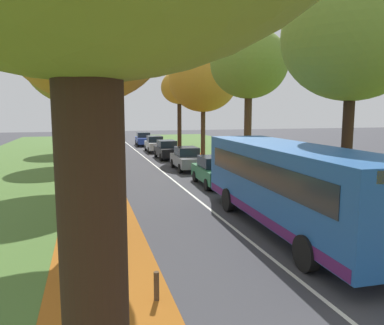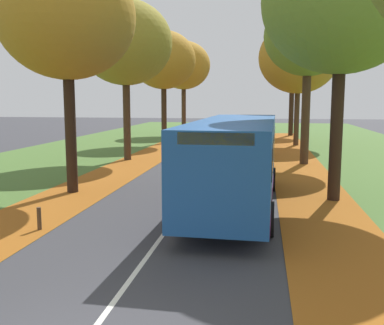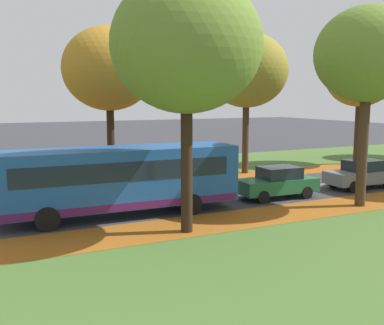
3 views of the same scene
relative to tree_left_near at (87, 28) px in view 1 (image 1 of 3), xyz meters
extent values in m
cube|color=#476B2D|center=(-4.40, 8.61, -6.74)|extent=(12.00, 90.00, 0.01)
cube|color=#9E5619|center=(0.20, 2.61, -6.73)|extent=(2.80, 60.00, 0.00)
cube|color=#476B2D|center=(14.00, 8.61, -6.74)|extent=(12.00, 90.00, 0.01)
cube|color=#9E5619|center=(9.40, 2.61, -6.73)|extent=(2.80, 60.00, 0.00)
cube|color=silver|center=(4.80, 8.61, -6.74)|extent=(0.12, 80.00, 0.01)
cylinder|color=black|center=(0.00, 0.00, -4.34)|extent=(0.43, 0.43, 4.80)
ellipsoid|color=#AD7A23|center=(0.00, 0.00, 0.03)|extent=(5.26, 5.26, 4.73)
cylinder|color=#422D1E|center=(-0.66, 9.56, -4.29)|extent=(0.44, 0.44, 4.90)
ellipsoid|color=olive|center=(-0.66, 9.56, 0.23)|extent=(5.54, 5.54, 4.98)
cylinder|color=#382619|center=(-0.63, 19.79, -4.31)|extent=(0.44, 0.44, 4.86)
ellipsoid|color=#AD7A23|center=(-0.63, 19.79, 0.08)|extent=(5.23, 5.23, 4.71)
cylinder|color=#422D1E|center=(-0.66, 29.38, -4.22)|extent=(0.45, 0.45, 5.05)
ellipsoid|color=#AD7A23|center=(-0.66, 29.38, 0.34)|extent=(5.43, 5.43, 4.89)
cylinder|color=black|center=(10.06, 0.15, -4.26)|extent=(0.45, 0.45, 4.96)
ellipsoid|color=olive|center=(10.06, 0.15, 0.31)|extent=(5.58, 5.58, 5.02)
cylinder|color=#422D1E|center=(9.81, 9.43, -4.09)|extent=(0.48, 0.48, 5.30)
ellipsoid|color=olive|center=(9.81, 9.43, 0.38)|extent=(4.87, 4.87, 4.38)
cylinder|color=#422D1E|center=(10.10, 20.00, -4.46)|extent=(0.41, 0.41, 4.56)
ellipsoid|color=#AD7A23|center=(10.10, 20.00, 0.14)|extent=(6.21, 6.21, 5.59)
cylinder|color=black|center=(10.26, 29.80, -4.09)|extent=(0.48, 0.48, 5.30)
ellipsoid|color=#AD7A23|center=(10.26, 29.80, 0.14)|extent=(4.23, 4.23, 3.80)
cylinder|color=#4C3823|center=(1.24, -5.09, -6.41)|extent=(0.12, 0.12, 0.66)
cube|color=#1E5199|center=(6.55, -1.43, -5.01)|extent=(2.83, 10.48, 2.50)
cube|color=#19232D|center=(6.55, -1.43, -4.61)|extent=(2.83, 9.23, 0.80)
cube|color=#4C1951|center=(6.55, -1.43, -6.08)|extent=(2.85, 10.27, 0.32)
cylinder|color=black|center=(7.64, -4.69, -6.26)|extent=(0.33, 0.97, 0.96)
cylinder|color=black|center=(5.26, -4.61, -6.26)|extent=(0.33, 0.97, 0.96)
cylinder|color=black|center=(7.83, 1.39, -6.26)|extent=(0.33, 0.97, 0.96)
cylinder|color=black|center=(5.46, 1.47, -6.26)|extent=(0.33, 0.97, 0.96)
cube|color=#1E6038|center=(6.68, 6.84, -6.07)|extent=(1.86, 4.26, 0.70)
cube|color=#19232D|center=(6.68, 6.99, -5.42)|extent=(1.52, 2.07, 0.60)
cylinder|color=black|center=(7.41, 5.51, -6.42)|extent=(0.24, 0.65, 0.64)
cylinder|color=black|center=(5.85, 5.57, -6.42)|extent=(0.24, 0.65, 0.64)
cylinder|color=black|center=(7.51, 8.11, -6.42)|extent=(0.24, 0.65, 0.64)
cylinder|color=black|center=(5.95, 8.17, -6.42)|extent=(0.24, 0.65, 0.64)
cube|color=slate|center=(6.66, 12.73, -6.07)|extent=(1.81, 4.24, 0.70)
cube|color=#19232D|center=(6.66, 12.88, -5.42)|extent=(1.50, 2.05, 0.60)
cylinder|color=black|center=(7.41, 11.41, -6.42)|extent=(0.24, 0.65, 0.64)
cylinder|color=black|center=(5.84, 11.45, -6.42)|extent=(0.24, 0.65, 0.64)
cylinder|color=black|center=(7.48, 14.01, -6.42)|extent=(0.24, 0.65, 0.64)
cylinder|color=black|center=(5.91, 14.05, -6.42)|extent=(0.24, 0.65, 0.64)
cube|color=black|center=(6.56, 19.24, -6.07)|extent=(1.72, 4.21, 0.70)
cube|color=#19232D|center=(6.56, 19.39, -5.42)|extent=(1.45, 2.02, 0.60)
cylinder|color=black|center=(7.34, 17.93, -6.42)|extent=(0.22, 0.64, 0.64)
cylinder|color=black|center=(5.77, 17.94, -6.42)|extent=(0.22, 0.64, 0.64)
cylinder|color=black|center=(7.35, 20.53, -6.42)|extent=(0.22, 0.64, 0.64)
cylinder|color=black|center=(5.79, 20.54, -6.42)|extent=(0.22, 0.64, 0.64)
cube|color=#B7BABF|center=(6.55, 25.34, -6.07)|extent=(1.81, 4.24, 0.70)
cube|color=#19232D|center=(6.56, 25.49, -5.42)|extent=(1.50, 2.05, 0.60)
cylinder|color=black|center=(7.30, 24.02, -6.42)|extent=(0.24, 0.65, 0.64)
cylinder|color=black|center=(5.74, 24.06, -6.42)|extent=(0.24, 0.65, 0.64)
cylinder|color=black|center=(7.37, 26.62, -6.42)|extent=(0.24, 0.65, 0.64)
cylinder|color=black|center=(5.81, 26.66, -6.42)|extent=(0.24, 0.65, 0.64)
cube|color=#233D9E|center=(6.43, 32.65, -6.07)|extent=(1.88, 4.27, 0.70)
cube|color=#19232D|center=(6.43, 32.80, -5.42)|extent=(1.53, 2.08, 0.60)
cylinder|color=black|center=(7.15, 31.32, -6.42)|extent=(0.25, 0.65, 0.64)
cylinder|color=black|center=(5.59, 31.38, -6.42)|extent=(0.25, 0.65, 0.64)
cylinder|color=black|center=(7.26, 33.92, -6.42)|extent=(0.25, 0.65, 0.64)
cylinder|color=black|center=(5.70, 33.99, -6.42)|extent=(0.25, 0.65, 0.64)
camera|label=1|loc=(-0.10, -12.77, -2.62)|focal=35.00mm
camera|label=2|loc=(7.42, -16.61, -3.05)|focal=42.00mm
camera|label=3|loc=(25.29, -6.93, -1.62)|focal=42.00mm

